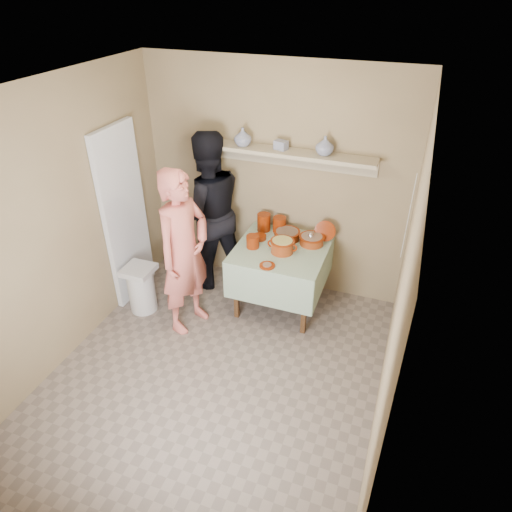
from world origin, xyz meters
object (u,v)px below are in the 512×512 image
at_px(cazuela_rice, 282,245).
at_px(person_helper, 207,212).
at_px(person_cook, 184,253).
at_px(trash_bin, 141,288).
at_px(serving_table, 281,257).

bearing_deg(cazuela_rice, person_helper, 165.45).
bearing_deg(person_helper, person_cook, 57.40).
bearing_deg(trash_bin, person_helper, 58.88).
relative_size(person_cook, trash_bin, 3.19).
height_order(person_cook, serving_table, person_cook).
bearing_deg(cazuela_rice, person_cook, -146.82).
bearing_deg(serving_table, cazuela_rice, -69.54).
distance_m(person_cook, cazuela_rice, 1.02).
bearing_deg(person_cook, trash_bin, 103.06).
height_order(person_helper, serving_table, person_helper).
bearing_deg(person_helper, serving_table, 128.05).
xyz_separation_m(person_helper, cazuela_rice, (0.98, -0.26, -0.10)).
relative_size(serving_table, cazuela_rice, 2.95).
xyz_separation_m(serving_table, trash_bin, (-1.43, -0.62, -0.36)).
distance_m(serving_table, trash_bin, 1.60).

